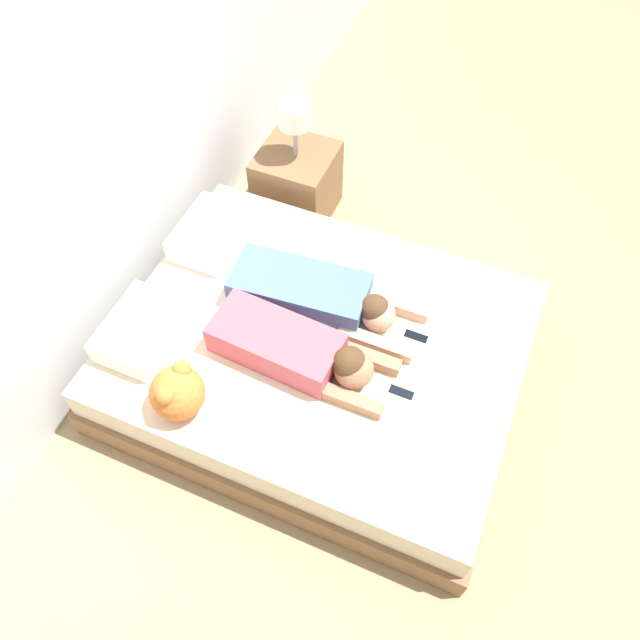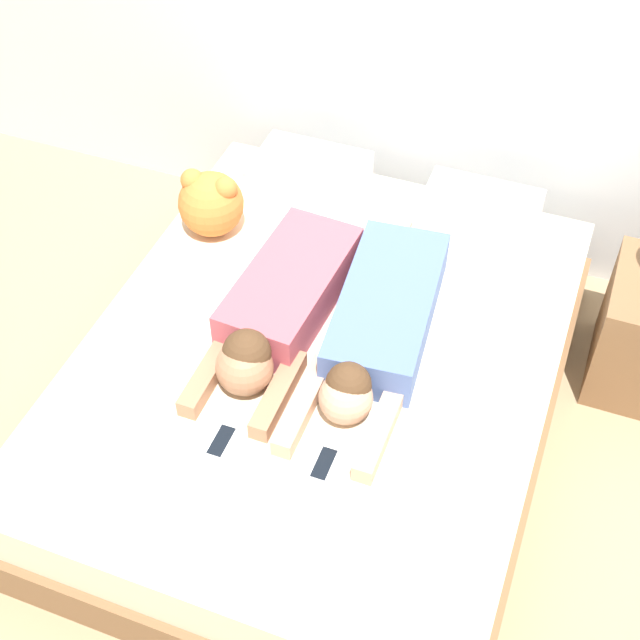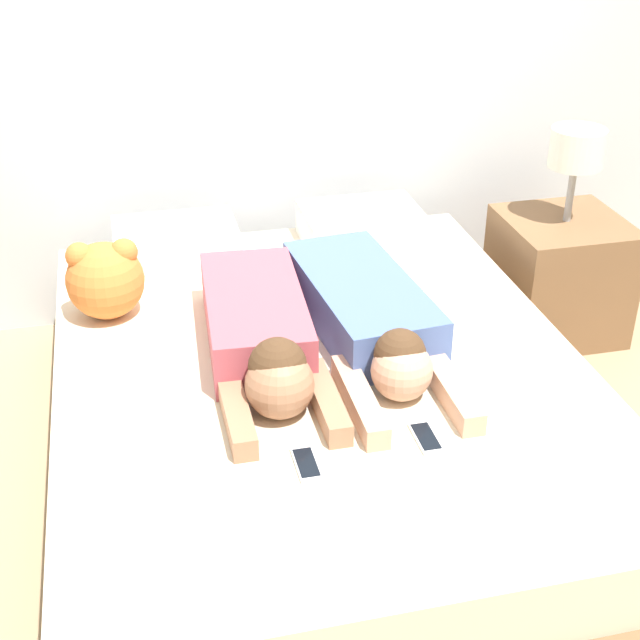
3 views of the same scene
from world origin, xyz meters
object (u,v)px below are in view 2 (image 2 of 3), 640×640
bed (320,385)px  cell_phone_right (324,464)px  pillow_head_left (309,176)px  person_left (277,311)px  person_right (377,330)px  cell_phone_left (221,441)px  plush_toy (211,202)px  pillow_head_right (479,215)px

bed → cell_phone_right: cell_phone_right is taller
pillow_head_left → person_left: size_ratio=0.49×
person_right → cell_phone_right: (0.00, -0.56, -0.08)m
cell_phone_right → person_right: bearing=90.4°
cell_phone_left → plush_toy: (-0.49, 0.98, 0.14)m
bed → pillow_head_left: 0.98m
bed → plush_toy: bearing=144.4°
person_left → cell_phone_right: 0.64m
bed → pillow_head_right: bearing=66.4°
plush_toy → person_right: bearing=-24.5°
bed → person_right: bearing=23.8°
person_right → cell_phone_right: size_ratio=7.38×
person_left → pillow_head_left: bearing=103.3°
person_right → cell_phone_right: person_right is taller
cell_phone_right → plush_toy: bearing=131.9°
person_left → cell_phone_left: size_ratio=6.64×
person_left → cell_phone_right: size_ratio=6.64×
person_left → cell_phone_left: (0.02, -0.55, -0.09)m
pillow_head_right → bed: bearing=-113.6°
bed → plush_toy: size_ratio=7.72×
cell_phone_left → plush_toy: plush_toy is taller
person_left → cell_phone_right: person_left is taller
bed → plush_toy: (-0.65, 0.47, 0.36)m
person_right → cell_phone_left: size_ratio=7.38×
pillow_head_left → cell_phone_right: pillow_head_left is taller
pillow_head_left → pillow_head_right: size_ratio=1.00×
bed → person_left: (-0.18, 0.04, 0.31)m
pillow_head_right → pillow_head_left: bearing=180.0°
bed → cell_phone_right: 0.56m
pillow_head_right → plush_toy: size_ratio=1.68×
person_left → plush_toy: plush_toy is taller
cell_phone_right → person_left: bearing=126.2°
bed → pillow_head_left: (-0.38, 0.86, 0.28)m
person_right → bed: bearing=-156.2°
person_left → cell_phone_right: bearing=-53.8°
bed → pillow_head_right: size_ratio=4.59×
pillow_head_left → person_left: person_left is taller
person_left → person_right: bearing=7.2°
plush_toy → person_left: bearing=-42.4°
bed → person_right: (0.19, 0.08, 0.30)m
person_right → plush_toy: (-0.84, 0.38, 0.06)m
pillow_head_right → person_right: 0.80m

